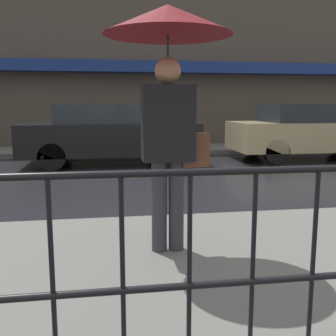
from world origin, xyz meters
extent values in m
plane|color=black|center=(0.00, 0.00, 0.00)|extent=(80.00, 80.00, 0.00)
cube|color=slate|center=(0.00, -4.71, 0.07)|extent=(28.00, 3.02, 0.14)
cube|color=slate|center=(0.00, 4.19, 0.07)|extent=(28.00, 1.97, 0.14)
cube|color=gold|center=(0.00, 0.00, 0.00)|extent=(25.20, 0.12, 0.01)
cube|color=#4C4238|center=(0.00, 5.32, 2.71)|extent=(28.00, 0.30, 5.43)
cube|color=navy|center=(0.00, 4.90, 2.60)|extent=(16.80, 0.55, 0.35)
cylinder|color=black|center=(0.00, -5.97, 1.14)|extent=(12.00, 0.04, 0.04)
cylinder|color=black|center=(0.00, -5.97, 0.59)|extent=(12.00, 0.04, 0.04)
cylinder|color=black|center=(-1.11, -5.97, 0.64)|extent=(0.02, 0.02, 1.00)
cylinder|color=black|center=(-0.79, -5.97, 0.64)|extent=(0.02, 0.02, 1.00)
cylinder|color=black|center=(-0.47, -5.97, 0.64)|extent=(0.02, 0.02, 1.00)
cylinder|color=black|center=(-0.16, -5.97, 0.64)|extent=(0.02, 0.02, 1.00)
cylinder|color=black|center=(0.16, -5.97, 0.64)|extent=(0.02, 0.02, 1.00)
cylinder|color=#333338|center=(-0.40, -4.33, 0.55)|extent=(0.14, 0.14, 0.82)
cylinder|color=#333338|center=(-0.25, -4.33, 0.55)|extent=(0.14, 0.14, 0.82)
cube|color=black|center=(-0.32, -4.33, 1.29)|extent=(0.45, 0.27, 0.65)
sphere|color=tan|center=(-0.32, -4.33, 1.73)|extent=(0.23, 0.23, 0.23)
cylinder|color=#262628|center=(-0.32, -4.33, 1.65)|extent=(0.02, 0.02, 0.73)
cone|color=maroon|center=(-0.32, -4.33, 2.14)|extent=(1.09, 1.09, 0.25)
cube|color=brown|center=(-0.08, -4.33, 1.05)|extent=(0.24, 0.12, 0.30)
cube|color=black|center=(-0.76, 1.96, 0.63)|extent=(4.18, 1.86, 0.74)
cube|color=#1E2328|center=(-0.92, 1.96, 1.22)|extent=(2.17, 1.71, 0.45)
cylinder|color=black|center=(0.54, 2.78, 0.30)|extent=(0.61, 0.22, 0.61)
cylinder|color=black|center=(0.54, 1.14, 0.30)|extent=(0.61, 0.22, 0.61)
cylinder|color=black|center=(-2.05, 2.78, 0.30)|extent=(0.61, 0.22, 0.61)
cylinder|color=black|center=(-2.05, 1.14, 0.30)|extent=(0.61, 0.22, 0.61)
cube|color=tan|center=(4.48, 1.96, 0.63)|extent=(4.17, 1.74, 0.72)
cube|color=#1E2328|center=(4.31, 1.96, 1.22)|extent=(2.17, 1.60, 0.47)
cylinder|color=black|center=(3.19, 2.72, 0.31)|extent=(0.62, 0.22, 0.62)
cylinder|color=black|center=(3.19, 1.19, 0.31)|extent=(0.62, 0.22, 0.62)
camera|label=1|loc=(-0.85, -7.70, 1.45)|focal=42.00mm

